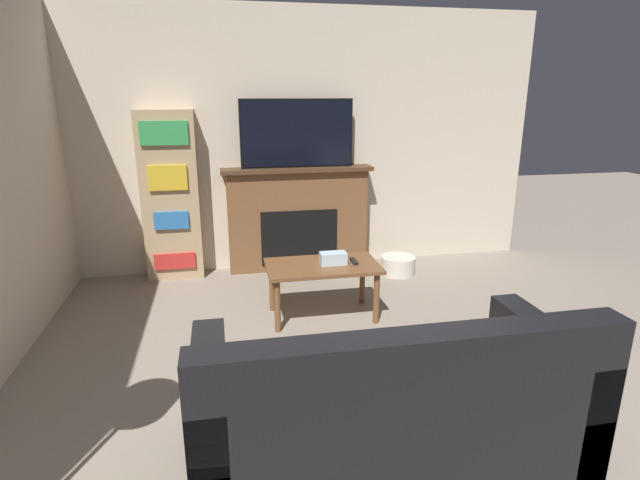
# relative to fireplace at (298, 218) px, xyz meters

# --- Properties ---
(wall_back) EXTENTS (5.41, 0.06, 2.70)m
(wall_back) POSITION_rel_fireplace_xyz_m (-0.06, 0.14, 0.79)
(wall_back) COLOR beige
(wall_back) RESTS_ON ground_plane
(fireplace) EXTENTS (1.58, 0.28, 1.11)m
(fireplace) POSITION_rel_fireplace_xyz_m (0.00, 0.00, 0.00)
(fireplace) COLOR brown
(fireplace) RESTS_ON ground_plane
(tv) EXTENTS (1.16, 0.03, 0.69)m
(tv) POSITION_rel_fireplace_xyz_m (0.00, -0.02, 0.90)
(tv) COLOR black
(tv) RESTS_ON fireplace
(couch) EXTENTS (1.87, 0.86, 0.93)m
(couch) POSITION_rel_fireplace_xyz_m (-0.04, -3.16, -0.24)
(couch) COLOR black
(couch) RESTS_ON ground_plane
(coffee_table) EXTENTS (0.94, 0.54, 0.47)m
(coffee_table) POSITION_rel_fireplace_xyz_m (0.01, -1.29, -0.15)
(coffee_table) COLOR brown
(coffee_table) RESTS_ON ground_plane
(tissue_box) EXTENTS (0.22, 0.12, 0.10)m
(tissue_box) POSITION_rel_fireplace_xyz_m (0.10, -1.29, -0.03)
(tissue_box) COLOR silver
(tissue_box) RESTS_ON coffee_table
(remote_control) EXTENTS (0.04, 0.15, 0.02)m
(remote_control) POSITION_rel_fireplace_xyz_m (0.28, -1.29, -0.07)
(remote_control) COLOR black
(remote_control) RESTS_ON coffee_table
(bookshelf) EXTENTS (0.56, 0.29, 1.70)m
(bookshelf) POSITION_rel_fireplace_xyz_m (-1.29, -0.02, 0.30)
(bookshelf) COLOR tan
(bookshelf) RESTS_ON ground_plane
(storage_basket) EXTENTS (0.36, 0.36, 0.19)m
(storage_basket) POSITION_rel_fireplace_xyz_m (1.01, -0.40, -0.46)
(storage_basket) COLOR silver
(storage_basket) RESTS_ON ground_plane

